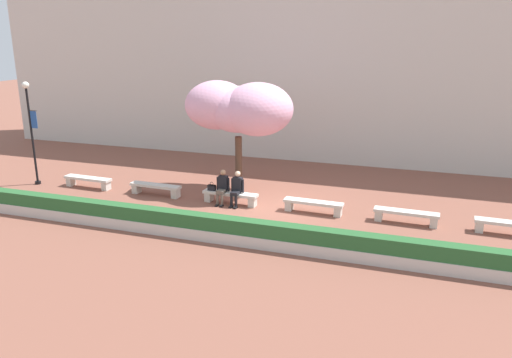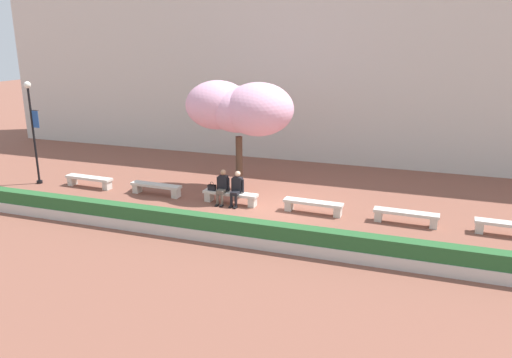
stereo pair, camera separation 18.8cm
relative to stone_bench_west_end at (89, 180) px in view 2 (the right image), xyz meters
name	(u,v)px [view 2 (the right image)]	position (x,y,z in m)	size (l,w,h in m)	color
ground_plane	(270,208)	(7.91, 0.00, -0.31)	(100.00, 100.00, 0.00)	brown
building_facade	(327,53)	(7.91, 9.25, 4.90)	(35.90, 4.00, 10.42)	beige
stone_bench_west_end	(89,180)	(0.00, 0.00, 0.00)	(2.13, 0.49, 0.45)	beige
stone_bench_near_west	(156,187)	(3.17, 0.00, 0.00)	(2.13, 0.49, 0.45)	beige
stone_bench_center	(230,196)	(6.33, 0.00, 0.00)	(2.13, 0.49, 0.45)	beige
stone_bench_near_east	(313,205)	(9.50, 0.00, 0.00)	(2.13, 0.49, 0.45)	beige
stone_bench_east_end	(406,215)	(12.66, 0.00, 0.00)	(2.13, 0.49, 0.45)	beige
stone_bench_far_east	(511,227)	(15.83, 0.00, 0.00)	(2.13, 0.49, 0.45)	beige
person_seated_left	(222,185)	(6.04, -0.05, 0.39)	(0.51, 0.69, 1.29)	black
person_seated_right	(237,187)	(6.62, -0.05, 0.39)	(0.51, 0.69, 1.29)	black
handbag	(212,187)	(5.59, -0.02, 0.27)	(0.30, 0.15, 0.34)	black
cherry_tree_main	(240,108)	(6.05, 1.78, 3.03)	(4.39, 2.79, 4.39)	#513828
lamp_post_with_banner	(32,124)	(-2.36, -0.25, 2.26)	(0.54, 0.28, 4.30)	black
planter_hedge_foreground	(236,232)	(7.91, -3.38, 0.07)	(20.36, 0.50, 0.80)	beige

